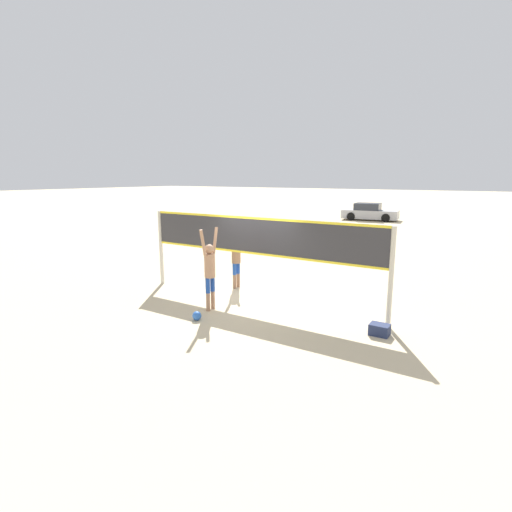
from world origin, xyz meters
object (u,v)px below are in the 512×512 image
parked_car_near (369,213)px  gear_bag (380,330)px  volleyball_net (256,242)px  player_blocker (236,256)px  volleyball (197,316)px  player_spiker (210,268)px

parked_car_near → gear_bag: bearing=-79.5°
volleyball_net → player_blocker: (-1.30, 0.88, -0.67)m
player_blocker → gear_bag: (4.92, -1.46, -0.90)m
volleyball_net → player_blocker: 1.71m
volleyball → parked_car_near: size_ratio=0.05×
player_blocker → gear_bag: size_ratio=4.64×
volleyball_net → player_blocker: size_ratio=3.77×
gear_bag → volleyball_net: bearing=170.9°
player_spiker → player_blocker: (-0.66, 2.13, -0.12)m
parked_car_near → volleyball_net: bearing=-87.6°
volleyball_net → player_spiker: size_ratio=3.41×
player_blocker → parked_car_near: player_blocker is taller
player_spiker → player_blocker: 2.23m
volleyball_net → gear_bag: 3.99m
player_spiker → volleyball: (0.20, -0.79, -1.04)m
player_blocker → gear_bag: 5.21m
player_blocker → volleyball_net: bearing=55.7°
player_blocker → parked_car_near: 22.19m
player_spiker → volleyball_net: bearing=-27.0°
volleyball → parked_car_near: (-3.27, 24.98, 0.50)m
player_blocker → volleyball: size_ratio=8.80×
volleyball_net → parked_car_near: bearing=99.2°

